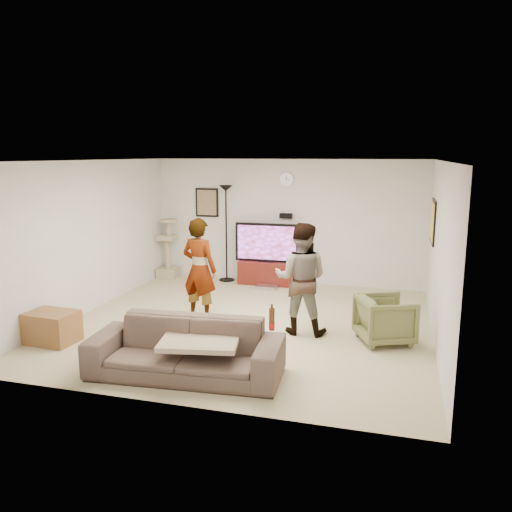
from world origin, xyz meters
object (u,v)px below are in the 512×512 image
(person_left, at_px, (199,269))
(armchair, at_px, (385,320))
(cat_tree, at_px, (167,248))
(person_right, at_px, (301,279))
(beer_bottle, at_px, (272,319))
(floor_lamp, at_px, (226,234))
(sofa, at_px, (186,349))
(tv_stand, at_px, (267,273))
(tv, at_px, (267,242))
(side_table, at_px, (52,327))

(person_left, height_order, armchair, person_left)
(cat_tree, xyz_separation_m, person_right, (3.39, -2.67, 0.18))
(armchair, bearing_deg, beer_bottle, 122.21)
(floor_lamp, xyz_separation_m, sofa, (1.06, -4.58, -0.66))
(tv_stand, xyz_separation_m, person_left, (-0.45, -2.51, 0.58))
(tv_stand, relative_size, tv, 0.86)
(cat_tree, bearing_deg, armchair, -30.80)
(tv_stand, relative_size, cat_tree, 0.88)
(beer_bottle, bearing_deg, tv_stand, 105.14)
(tv_stand, height_order, floor_lamp, floor_lamp)
(person_right, xyz_separation_m, armchair, (1.21, -0.07, -0.49))
(tv_stand, bearing_deg, cat_tree, -179.75)
(floor_lamp, bearing_deg, cat_tree, -177.62)
(floor_lamp, relative_size, person_left, 1.21)
(tv_stand, distance_m, side_table, 4.52)
(cat_tree, bearing_deg, beer_bottle, -52.95)
(person_right, height_order, side_table, person_right)
(tv_stand, bearing_deg, person_right, -65.85)
(floor_lamp, xyz_separation_m, person_right, (2.08, -2.73, -0.17))
(beer_bottle, distance_m, side_table, 3.37)
(tv_stand, height_order, armchair, armchair)
(beer_bottle, xyz_separation_m, side_table, (-3.29, 0.51, -0.57))
(side_table, bearing_deg, person_left, 43.21)
(cat_tree, height_order, beer_bottle, cat_tree)
(person_left, xyz_separation_m, beer_bottle, (1.67, -2.02, -0.03))
(floor_lamp, distance_m, side_table, 4.31)
(floor_lamp, bearing_deg, beer_bottle, -65.31)
(side_table, bearing_deg, sofa, -12.81)
(tv_stand, relative_size, sofa, 0.49)
(person_left, distance_m, armchair, 2.92)
(tv, bearing_deg, tv_stand, 0.00)
(floor_lamp, bearing_deg, tv, -2.93)
(person_right, bearing_deg, person_left, -6.86)
(tv, xyz_separation_m, sofa, (0.18, -4.53, -0.52))
(armchair, height_order, side_table, armchair)
(floor_lamp, xyz_separation_m, cat_tree, (-1.31, -0.05, -0.35))
(cat_tree, distance_m, sofa, 5.12)
(cat_tree, height_order, side_table, cat_tree)
(tv, xyz_separation_m, beer_bottle, (1.23, -4.53, -0.06))
(person_left, relative_size, armchair, 2.27)
(cat_tree, distance_m, armchair, 5.37)
(floor_lamp, xyz_separation_m, beer_bottle, (2.10, -4.58, -0.20))
(floor_lamp, relative_size, cat_tree, 1.56)
(tv, bearing_deg, armchair, -48.74)
(sofa, relative_size, beer_bottle, 9.11)
(tv_stand, distance_m, tv, 0.62)
(floor_lamp, height_order, sofa, floor_lamp)
(tv_stand, relative_size, beer_bottle, 4.48)
(floor_lamp, bearing_deg, tv_stand, -2.93)
(person_left, xyz_separation_m, sofa, (0.63, -2.02, -0.48))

